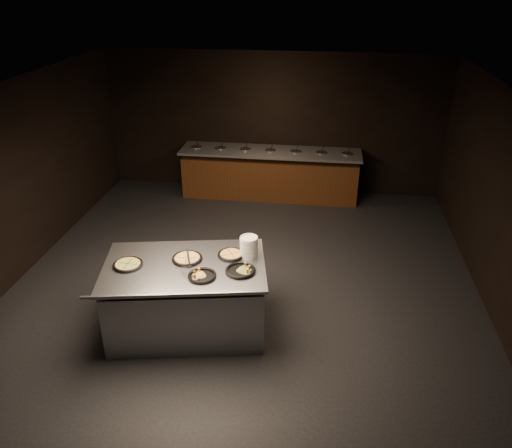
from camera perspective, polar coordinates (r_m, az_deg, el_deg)
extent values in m
cube|color=black|center=(7.57, -1.52, -7.61)|extent=(7.00, 8.00, 0.01)
cube|color=black|center=(6.38, -1.84, 14.44)|extent=(7.00, 8.00, 0.01)
cube|color=black|center=(10.59, 1.94, 11.42)|extent=(7.00, 0.01, 2.90)
cube|color=black|center=(8.16, -26.80, 3.61)|extent=(0.01, 8.00, 2.90)
cube|color=black|center=(7.20, 27.06, 0.61)|extent=(0.01, 8.00, 2.90)
cube|color=#5D3315|center=(10.51, 1.60, 5.42)|extent=(3.60, 0.75, 0.85)
cube|color=slate|center=(10.32, 1.64, 8.25)|extent=(3.70, 0.83, 0.05)
cube|color=#3C140D|center=(10.65, 1.58, 3.48)|extent=(3.60, 0.69, 0.08)
cylinder|color=#ABADB2|center=(10.59, -6.82, 8.59)|extent=(0.22, 0.22, 0.08)
cylinder|color=#54752F|center=(10.58, -6.83, 8.72)|extent=(0.19, 0.19, 0.02)
cylinder|color=black|center=(10.53, -6.72, 9.12)|extent=(0.04, 0.10, 0.19)
cylinder|color=#ABADB2|center=(10.47, -4.05, 8.51)|extent=(0.22, 0.22, 0.08)
cylinder|color=#54752F|center=(10.46, -4.05, 8.64)|extent=(0.19, 0.19, 0.02)
cylinder|color=black|center=(10.41, -3.93, 9.04)|extent=(0.04, 0.10, 0.19)
cylinder|color=#ABADB2|center=(10.38, -1.22, 8.40)|extent=(0.22, 0.22, 0.08)
cylinder|color=#54752F|center=(10.37, -1.23, 8.53)|extent=(0.19, 0.19, 0.02)
cylinder|color=black|center=(10.32, -1.08, 8.94)|extent=(0.04, 0.10, 0.19)
cylinder|color=#ABADB2|center=(10.32, 1.64, 8.27)|extent=(0.22, 0.22, 0.08)
cylinder|color=#54752F|center=(10.31, 1.64, 8.41)|extent=(0.19, 0.19, 0.02)
cylinder|color=black|center=(10.26, 1.81, 8.81)|extent=(0.04, 0.10, 0.19)
cylinder|color=#ABADB2|center=(10.28, 4.53, 8.12)|extent=(0.22, 0.22, 0.08)
cylinder|color=#54752F|center=(10.27, 4.54, 8.26)|extent=(0.19, 0.19, 0.02)
cylinder|color=black|center=(10.22, 4.72, 8.66)|extent=(0.04, 0.10, 0.19)
cylinder|color=#ABADB2|center=(10.26, 7.44, 7.95)|extent=(0.22, 0.22, 0.08)
cylinder|color=#54752F|center=(10.25, 7.45, 8.09)|extent=(0.19, 0.19, 0.02)
cylinder|color=black|center=(10.21, 7.64, 8.49)|extent=(0.04, 0.10, 0.19)
cylinder|color=#ABADB2|center=(10.27, 10.34, 7.76)|extent=(0.22, 0.22, 0.08)
cylinder|color=#54752F|center=(10.27, 10.35, 7.89)|extent=(0.19, 0.19, 0.02)
cylinder|color=black|center=(10.22, 10.57, 8.30)|extent=(0.04, 0.10, 0.19)
cube|color=#ABADB2|center=(6.66, -7.91, -8.62)|extent=(2.14, 1.54, 0.88)
cube|color=#ABADB2|center=(6.38, -8.20, -4.83)|extent=(2.24, 1.64, 0.04)
cylinder|color=#ABADB2|center=(5.87, -9.85, -8.07)|extent=(2.01, 0.43, 0.04)
cylinder|color=silver|center=(6.43, -0.81, -2.63)|extent=(0.23, 0.23, 0.28)
cylinder|color=black|center=(6.49, -14.42, -4.59)|extent=(0.35, 0.35, 0.01)
torus|color=black|center=(6.48, -14.44, -4.47)|extent=(0.38, 0.38, 0.04)
torus|color=#A6602B|center=(6.48, -14.44, -4.46)|extent=(0.31, 0.31, 0.03)
cylinder|color=#AB9044|center=(6.48, -14.44, -4.47)|extent=(0.27, 0.27, 0.02)
cube|color=black|center=(6.48, -14.45, -4.40)|extent=(0.02, 0.27, 0.00)
cube|color=black|center=(6.48, -14.45, -4.40)|extent=(0.27, 0.02, 0.00)
cylinder|color=black|center=(6.48, -7.86, -4.00)|extent=(0.37, 0.37, 0.01)
torus|color=black|center=(6.47, -7.87, -3.88)|extent=(0.39, 0.39, 0.04)
torus|color=#A6602B|center=(6.47, -7.87, -3.87)|extent=(0.33, 0.33, 0.03)
cylinder|color=#ECA855|center=(6.47, -7.87, -3.88)|extent=(0.29, 0.29, 0.02)
cube|color=black|center=(6.46, -7.88, -3.81)|extent=(0.03, 0.28, 0.00)
cube|color=black|center=(6.46, -7.88, -3.81)|extent=(0.28, 0.03, 0.00)
cylinder|color=black|center=(6.51, -2.86, -3.59)|extent=(0.33, 0.33, 0.01)
torus|color=black|center=(6.50, -2.86, -3.47)|extent=(0.35, 0.35, 0.04)
torus|color=#A6602B|center=(6.50, -2.87, -3.46)|extent=(0.29, 0.29, 0.03)
cylinder|color=#ECA855|center=(6.50, -2.86, -3.47)|extent=(0.25, 0.25, 0.02)
cube|color=black|center=(6.49, -2.87, -3.40)|extent=(0.13, 0.21, 0.00)
cube|color=black|center=(6.49, -2.87, -3.40)|extent=(0.21, 0.13, 0.00)
cylinder|color=black|center=(6.11, -6.17, -5.98)|extent=(0.33, 0.33, 0.01)
torus|color=black|center=(6.10, -6.18, -5.85)|extent=(0.35, 0.35, 0.04)
cylinder|color=black|center=(6.17, -1.78, -5.41)|extent=(0.35, 0.35, 0.01)
torus|color=black|center=(6.17, -1.79, -5.28)|extent=(0.38, 0.38, 0.04)
cube|color=#ABADB2|center=(6.49, -8.10, -3.76)|extent=(0.15, 0.16, 0.00)
cylinder|color=black|center=(6.30, -7.72, -3.83)|extent=(0.11, 0.21, 0.15)
cylinder|color=#ABADB2|center=(6.40, -7.91, -3.88)|extent=(0.06, 0.11, 0.10)
cube|color=#ABADB2|center=(6.09, -6.71, -5.94)|extent=(0.15, 0.14, 0.00)
cylinder|color=black|center=(6.15, -7.94, -4.74)|extent=(0.19, 0.14, 0.15)
cylinder|color=#ABADB2|center=(6.12, -7.32, -5.42)|extent=(0.10, 0.07, 0.09)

